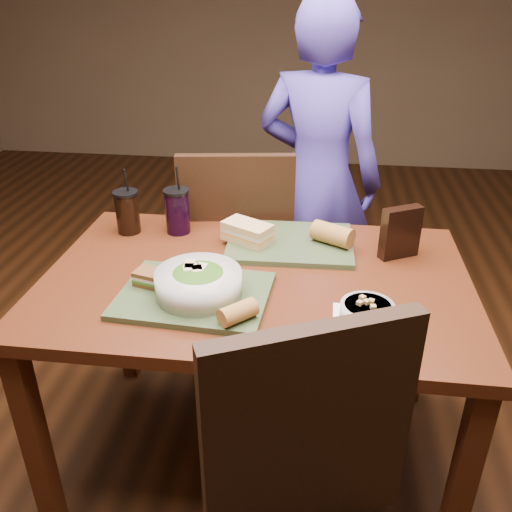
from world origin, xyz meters
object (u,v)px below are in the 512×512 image
at_px(tray_near, 194,295).
at_px(dining_table, 256,301).
at_px(cup_berry, 177,211).
at_px(sandwich_far, 247,232).
at_px(baguette_far, 333,234).
at_px(sandwich_near, 152,278).
at_px(tray_far, 290,243).
at_px(cup_cola, 127,212).
at_px(baguette_near, 238,312).
at_px(chip_bag, 400,233).
at_px(soup_bowl, 367,314).
at_px(chair_far, 241,252).
at_px(salad_bowl, 198,282).
at_px(diner, 318,180).

bearing_deg(tray_near, dining_table, 42.81).
height_order(tray_near, cup_berry, cup_berry).
relative_size(sandwich_far, baguette_far, 1.35).
height_order(tray_near, sandwich_near, sandwich_near).
xyz_separation_m(tray_far, baguette_far, (0.14, -0.01, 0.04)).
distance_m(tray_near, cup_cola, 0.53).
distance_m(baguette_near, chip_bag, 0.65).
bearing_deg(soup_bowl, baguette_near, -170.90).
xyz_separation_m(tray_near, baguette_near, (0.15, -0.12, 0.03)).
bearing_deg(chair_far, tray_near, -92.55).
relative_size(salad_bowl, cup_cola, 1.03).
bearing_deg(tray_near, baguette_far, 43.54).
distance_m(baguette_far, cup_berry, 0.55).
bearing_deg(cup_berry, sandwich_far, -16.99).
xyz_separation_m(dining_table, baguette_far, (0.23, 0.22, 0.14)).
bearing_deg(chair_far, tray_far, -54.13).
bearing_deg(salad_bowl, sandwich_near, 166.59).
distance_m(soup_bowl, cup_berry, 0.81).
bearing_deg(sandwich_far, diner, 70.93).
height_order(diner, tray_near, diner).
xyz_separation_m(dining_table, sandwich_far, (-0.06, 0.21, 0.14)).
distance_m(tray_near, tray_far, 0.45).
bearing_deg(sandwich_near, chair_far, 75.96).
bearing_deg(chair_far, diner, 47.31).
height_order(sandwich_near, baguette_near, baguette_near).
relative_size(diner, cup_cola, 6.45).
bearing_deg(diner, cup_berry, 65.94).
distance_m(dining_table, cup_cola, 0.58).
bearing_deg(salad_bowl, tray_near, 160.62).
bearing_deg(chip_bag, sandwich_far, 150.05).
height_order(tray_near, baguette_near, baguette_near).
relative_size(sandwich_near, baguette_far, 0.78).
distance_m(chair_far, soup_bowl, 0.90).
bearing_deg(diner, baguette_far, 112.26).
distance_m(tray_near, sandwich_far, 0.37).
height_order(tray_far, sandwich_near, sandwich_near).
height_order(tray_far, cup_cola, cup_cola).
bearing_deg(baguette_far, cup_berry, 173.37).
bearing_deg(sandwich_far, tray_far, 8.86).
bearing_deg(diner, chair_far, 63.86).
height_order(diner, cup_berry, diner).
relative_size(baguette_near, cup_berry, 0.41).
relative_size(baguette_far, chip_bag, 0.81).
distance_m(cup_cola, chip_bag, 0.94).
height_order(tray_near, baguette_far, baguette_far).
bearing_deg(tray_near, chip_bag, 29.30).
relative_size(baguette_far, cup_cola, 0.58).
xyz_separation_m(salad_bowl, baguette_near, (0.13, -0.12, -0.02)).
distance_m(salad_bowl, baguette_near, 0.17).
relative_size(soup_bowl, cup_cola, 0.74).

